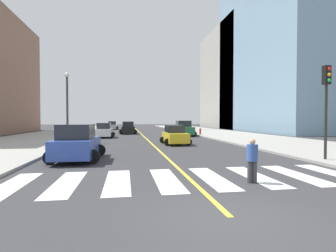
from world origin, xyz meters
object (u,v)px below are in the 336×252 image
at_px(car_white_fifth, 104,131).
at_px(traffic_light_near_corner, 326,94).
at_px(car_blue_fourth, 77,143).
at_px(car_yellow_sixth, 175,135).
at_px(fire_hydrant, 200,131).
at_px(car_silver_nearest, 112,126).
at_px(street_lamp, 67,100).
at_px(car_green_second, 184,129).
at_px(pedestrian_crossing, 252,159).
at_px(car_black_third, 128,128).

distance_m(car_white_fifth, traffic_light_near_corner, 24.62).
height_order(car_blue_fourth, car_yellow_sixth, car_blue_fourth).
relative_size(car_blue_fourth, fire_hydrant, 5.10).
relative_size(car_silver_nearest, car_blue_fourth, 0.90).
distance_m(fire_hydrant, street_lamp, 18.36).
distance_m(car_green_second, car_white_fifth, 10.50).
distance_m(car_silver_nearest, car_white_fifth, 25.44).
relative_size(car_green_second, car_blue_fourth, 1.04).
xyz_separation_m(car_blue_fourth, pedestrian_crossing, (7.15, -6.43, -0.06)).
xyz_separation_m(pedestrian_crossing, fire_hydrant, (5.82, 26.43, -0.30)).
bearing_deg(car_silver_nearest, car_black_third, -78.50).
relative_size(car_silver_nearest, street_lamp, 0.62).
distance_m(traffic_light_near_corner, street_lamp, 21.49).
distance_m(car_white_fifth, car_yellow_sixth, 12.02).
distance_m(car_blue_fourth, car_white_fifth, 17.83).
bearing_deg(car_black_third, traffic_light_near_corner, -71.42).
relative_size(car_green_second, pedestrian_crossing, 2.95).
bearing_deg(car_white_fifth, traffic_light_near_corner, -56.97).
relative_size(traffic_light_near_corner, fire_hydrant, 5.60).
xyz_separation_m(car_blue_fourth, car_yellow_sixth, (7.10, 8.08, -0.12)).
relative_size(car_blue_fourth, street_lamp, 0.68).
bearing_deg(traffic_light_near_corner, car_green_second, -82.91).
distance_m(car_black_third, car_yellow_sixth, 17.89).
xyz_separation_m(car_green_second, traffic_light_near_corner, (2.76, -22.16, 2.67)).
bearing_deg(car_blue_fourth, fire_hydrant, 58.46).
bearing_deg(traffic_light_near_corner, car_yellow_sixth, -60.62).
height_order(car_silver_nearest, car_black_third, car_black_third).
bearing_deg(street_lamp, traffic_light_near_corner, -41.46).
bearing_deg(car_blue_fourth, traffic_light_near_corner, -10.49).
xyz_separation_m(car_silver_nearest, car_black_third, (3.17, -17.77, 0.05)).
bearing_deg(car_blue_fourth, street_lamp, 105.58).
bearing_deg(fire_hydrant, traffic_light_near_corner, -89.38).
distance_m(car_blue_fourth, street_lamp, 12.21).
distance_m(car_black_third, traffic_light_near_corner, 30.19).
relative_size(car_black_third, car_blue_fourth, 0.95).
bearing_deg(car_black_third, street_lamp, -114.06).
xyz_separation_m(car_blue_fourth, traffic_light_near_corner, (13.22, -2.79, 2.70)).
distance_m(car_blue_fourth, pedestrian_crossing, 9.62).
xyz_separation_m(car_silver_nearest, traffic_light_near_corner, (13.33, -46.07, 2.80)).
bearing_deg(pedestrian_crossing, car_white_fifth, 119.39).
relative_size(car_silver_nearest, car_green_second, 0.87).
xyz_separation_m(car_black_third, traffic_light_near_corner, (10.16, -28.30, 2.75)).
height_order(car_silver_nearest, fire_hydrant, car_silver_nearest).
bearing_deg(traffic_light_near_corner, car_black_third, -70.26).
bearing_deg(car_green_second, car_black_third, -37.67).
bearing_deg(street_lamp, car_silver_nearest, 85.02).
height_order(car_white_fifth, car_yellow_sixth, car_white_fifth).
bearing_deg(pedestrian_crossing, traffic_light_near_corner, 44.11).
relative_size(car_silver_nearest, fire_hydrant, 4.59).
bearing_deg(car_black_third, car_blue_fourth, -98.01).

